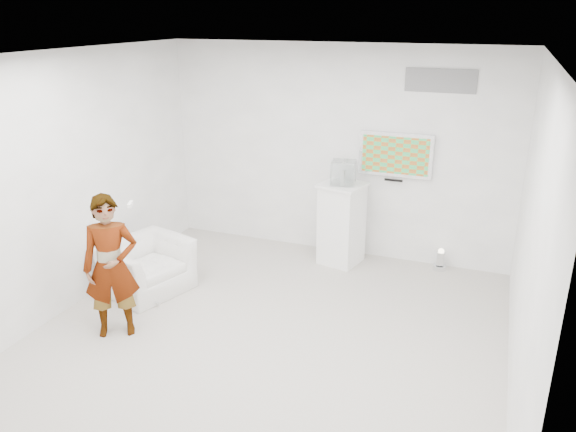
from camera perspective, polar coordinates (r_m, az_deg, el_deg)
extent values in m
cube|color=#B7B1A8|center=(6.42, -1.82, -11.68)|extent=(5.00, 5.00, 0.01)
cube|color=#2F2F32|center=(5.47, -2.17, 16.01)|extent=(5.00, 5.00, 0.01)
cube|color=white|center=(8.04, 4.95, 6.48)|extent=(5.00, 0.01, 3.00)
cube|color=white|center=(3.80, -16.93, -10.59)|extent=(5.00, 0.01, 3.00)
cube|color=white|center=(7.09, -21.01, 3.32)|extent=(0.01, 5.00, 3.00)
cube|color=white|center=(5.38, 23.42, -2.14)|extent=(0.01, 5.00, 3.00)
cube|color=silver|center=(7.80, 10.89, 6.14)|extent=(1.00, 0.08, 0.60)
cube|color=slate|center=(7.60, 15.25, 13.12)|extent=(0.90, 0.02, 0.30)
imported|color=white|center=(6.34, -17.53, -4.94)|extent=(0.70, 0.64, 1.61)
imported|color=white|center=(7.39, -14.23, -4.98)|extent=(1.15, 1.23, 0.65)
cube|color=white|center=(7.90, 5.47, -0.77)|extent=(0.68, 0.68, 1.16)
cylinder|color=silver|center=(8.07, 15.22, -4.29)|extent=(0.20, 0.20, 0.29)
cube|color=white|center=(7.67, 5.65, 4.41)|extent=(0.36, 0.36, 0.32)
cube|color=white|center=(7.68, 5.64, 3.99)|extent=(0.06, 0.15, 0.20)
cube|color=white|center=(6.22, -15.74, 1.16)|extent=(0.09, 0.15, 0.04)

